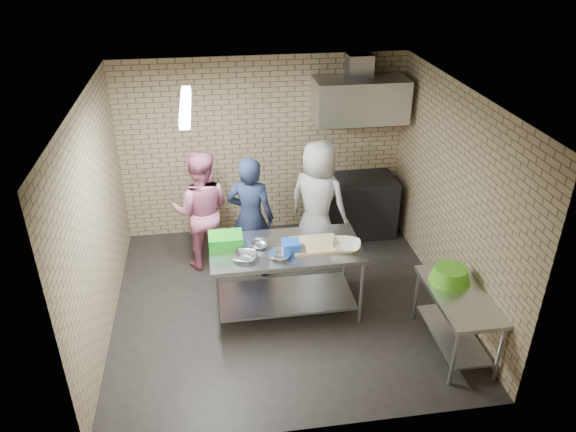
% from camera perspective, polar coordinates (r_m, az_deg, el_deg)
% --- Properties ---
extents(floor, '(4.20, 4.20, 0.00)m').
position_cam_1_polar(floor, '(7.12, -0.56, -8.99)').
color(floor, black).
rests_on(floor, ground).
extents(ceiling, '(4.20, 4.20, 0.00)m').
position_cam_1_polar(ceiling, '(5.88, -0.69, 12.38)').
color(ceiling, black).
rests_on(ceiling, ground).
extents(back_wall, '(4.20, 0.06, 2.70)m').
position_cam_1_polar(back_wall, '(8.19, -2.58, 7.14)').
color(back_wall, tan).
rests_on(back_wall, ground).
extents(front_wall, '(4.20, 0.06, 2.70)m').
position_cam_1_polar(front_wall, '(4.73, 2.80, -10.59)').
color(front_wall, tan).
rests_on(front_wall, ground).
extents(left_wall, '(0.06, 4.00, 2.70)m').
position_cam_1_polar(left_wall, '(6.48, -19.35, -0.66)').
color(left_wall, tan).
rests_on(left_wall, ground).
extents(right_wall, '(0.06, 4.00, 2.70)m').
position_cam_1_polar(right_wall, '(6.96, 16.78, 1.84)').
color(right_wall, tan).
rests_on(right_wall, ground).
extents(prep_table, '(1.80, 0.90, 0.90)m').
position_cam_1_polar(prep_table, '(6.77, -0.25, -6.49)').
color(prep_table, '#B0B3B7').
rests_on(prep_table, floor).
extents(side_counter, '(0.60, 1.20, 0.75)m').
position_cam_1_polar(side_counter, '(6.52, 17.00, -10.38)').
color(side_counter, silver).
rests_on(side_counter, floor).
extents(stove, '(1.20, 0.70, 0.90)m').
position_cam_1_polar(stove, '(8.49, 6.91, 1.07)').
color(stove, black).
rests_on(stove, floor).
extents(range_hood, '(1.30, 0.60, 0.60)m').
position_cam_1_polar(range_hood, '(7.92, 7.52, 11.89)').
color(range_hood, silver).
rests_on(range_hood, back_wall).
extents(hood_duct, '(0.35, 0.30, 0.30)m').
position_cam_1_polar(hood_duct, '(7.94, 7.44, 15.32)').
color(hood_duct, '#A5A8AD').
rests_on(hood_duct, back_wall).
extents(wall_shelf, '(0.80, 0.20, 0.04)m').
position_cam_1_polar(wall_shelf, '(8.23, 9.14, 11.10)').
color(wall_shelf, '#3F2B19').
rests_on(wall_shelf, back_wall).
extents(fluorescent_fixture, '(0.10, 1.25, 0.08)m').
position_cam_1_polar(fluorescent_fixture, '(5.85, -10.63, 11.21)').
color(fluorescent_fixture, white).
rests_on(fluorescent_fixture, ceiling).
extents(green_crate, '(0.40, 0.30, 0.16)m').
position_cam_1_polar(green_crate, '(6.53, -6.51, -2.56)').
color(green_crate, '#1C9A1C').
rests_on(green_crate, prep_table).
extents(blue_tub, '(0.20, 0.20, 0.13)m').
position_cam_1_polar(blue_tub, '(6.41, 0.31, -3.18)').
color(blue_tub, blue).
rests_on(blue_tub, prep_table).
extents(cutting_board, '(0.55, 0.42, 0.03)m').
position_cam_1_polar(cutting_board, '(6.55, 2.80, -2.98)').
color(cutting_board, '#D7BA7C').
rests_on(cutting_board, prep_table).
extents(mixing_bowl_a, '(0.36, 0.36, 0.07)m').
position_cam_1_polar(mixing_bowl_a, '(6.29, -4.52, -4.28)').
color(mixing_bowl_a, silver).
rests_on(mixing_bowl_a, prep_table).
extents(mixing_bowl_b, '(0.27, 0.27, 0.07)m').
position_cam_1_polar(mixing_bowl_b, '(6.51, -2.94, -2.97)').
color(mixing_bowl_b, '#B1B4B8').
rests_on(mixing_bowl_b, prep_table).
extents(mixing_bowl_c, '(0.33, 0.33, 0.06)m').
position_cam_1_polar(mixing_bowl_c, '(6.31, -0.87, -4.11)').
color(mixing_bowl_c, '#B1B4B8').
rests_on(mixing_bowl_c, prep_table).
extents(ceramic_bowl, '(0.44, 0.44, 0.08)m').
position_cam_1_polar(ceramic_bowl, '(6.50, 6.07, -3.12)').
color(ceramic_bowl, beige).
rests_on(ceramic_bowl, prep_table).
extents(green_basin, '(0.46, 0.46, 0.17)m').
position_cam_1_polar(green_basin, '(6.42, 16.53, -5.84)').
color(green_basin, '#59C626').
rests_on(green_basin, side_counter).
extents(bottle_green, '(0.06, 0.06, 0.15)m').
position_cam_1_polar(bottle_green, '(8.24, 10.21, 11.75)').
color(bottle_green, green).
rests_on(bottle_green, wall_shelf).
extents(man_navy, '(0.73, 0.59, 1.72)m').
position_cam_1_polar(man_navy, '(7.24, -3.90, -0.21)').
color(man_navy, black).
rests_on(man_navy, floor).
extents(woman_pink, '(0.90, 0.74, 1.71)m').
position_cam_1_polar(woman_pink, '(7.51, -8.99, 0.54)').
color(woman_pink, '#C86A89').
rests_on(woman_pink, floor).
extents(woman_white, '(1.03, 0.97, 1.77)m').
position_cam_1_polar(woman_white, '(7.59, 3.13, 1.47)').
color(woman_white, silver).
rests_on(woman_white, floor).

